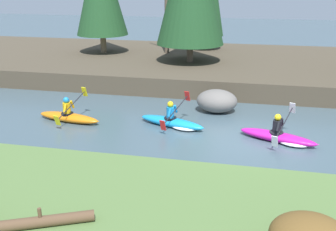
# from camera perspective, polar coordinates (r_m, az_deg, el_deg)

# --- Properties ---
(ground_plane) EXTENTS (90.00, 90.00, 0.00)m
(ground_plane) POSITION_cam_1_polar(r_m,az_deg,el_deg) (13.98, 10.20, -3.79)
(ground_plane) COLOR #425660
(riverbank_far) EXTENTS (44.00, 11.32, 0.93)m
(riverbank_far) POSITION_cam_1_polar(r_m,az_deg,el_deg) (23.69, 11.31, 6.91)
(riverbank_far) COLOR #4C4233
(riverbank_far) RESTS_ON ground
(bare_tree_upstream) EXTENTS (2.66, 2.63, 4.74)m
(bare_tree_upstream) POSITION_cam_1_polar(r_m,az_deg,el_deg) (24.90, -0.10, 14.17)
(bare_tree_upstream) COLOR brown
(bare_tree_upstream) RESTS_ON riverbank_far
(kayaker_lead) EXTENTS (2.74, 2.01, 1.20)m
(kayaker_lead) POSITION_cam_1_polar(r_m,az_deg,el_deg) (14.22, 16.05, -2.98)
(kayaker_lead) COLOR #C61999
(kayaker_lead) RESTS_ON ground
(kayaker_middle) EXTENTS (2.76, 2.02, 1.20)m
(kayaker_middle) POSITION_cam_1_polar(r_m,az_deg,el_deg) (15.06, 0.89, -0.95)
(kayaker_middle) COLOR #1993D6
(kayaker_middle) RESTS_ON ground
(kayaker_trailing) EXTENTS (2.79, 2.06, 1.20)m
(kayaker_trailing) POSITION_cam_1_polar(r_m,az_deg,el_deg) (16.10, -14.16, -0.10)
(kayaker_trailing) COLOR orange
(kayaker_trailing) RESTS_ON ground
(boulder_midstream) EXTENTS (1.72, 1.35, 0.97)m
(boulder_midstream) POSITION_cam_1_polar(r_m,az_deg,el_deg) (16.79, 7.10, 2.11)
(boulder_midstream) COLOR slate
(boulder_midstream) RESTS_ON ground
(driftwood_log) EXTENTS (2.46, 1.30, 0.44)m
(driftwood_log) POSITION_cam_1_polar(r_m,az_deg,el_deg) (8.87, -19.30, -14.50)
(driftwood_log) COLOR brown
(driftwood_log) RESTS_ON riverbank_near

